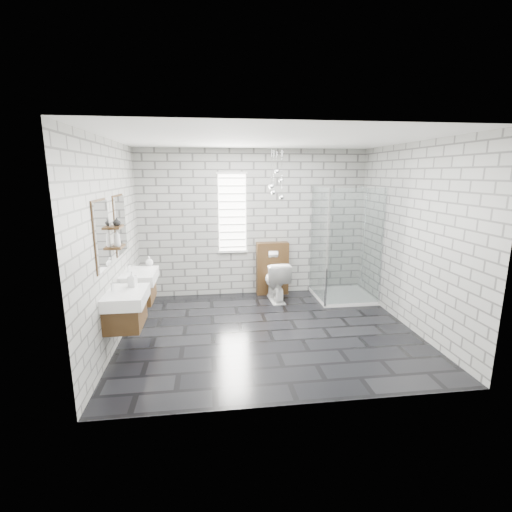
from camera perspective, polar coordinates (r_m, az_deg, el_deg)
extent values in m
cube|color=black|center=(5.56, 2.01, -11.49)|extent=(4.20, 3.60, 0.02)
cube|color=white|center=(5.10, 2.25, 17.65)|extent=(4.20, 3.60, 0.02)
cube|color=#9F9F9A|center=(6.93, -0.35, 5.05)|extent=(4.20, 0.02, 2.70)
cube|color=#9F9F9A|center=(3.43, 7.11, -2.89)|extent=(4.20, 0.02, 2.70)
cube|color=#9F9F9A|center=(5.25, -21.26, 1.74)|extent=(0.02, 3.60, 2.70)
cube|color=#9F9F9A|center=(5.89, 22.85, 2.71)|extent=(0.02, 3.60, 2.70)
cube|color=#482E16|center=(4.92, -19.41, -8.50)|extent=(0.42, 0.62, 0.30)
cube|color=silver|center=(4.87, -17.11, -8.17)|extent=(0.02, 0.35, 0.01)
cube|color=white|center=(4.84, -19.31, -6.01)|extent=(0.47, 0.70, 0.15)
cylinder|color=silver|center=(4.84, -21.23, -4.50)|extent=(0.04, 0.04, 0.12)
cylinder|color=silver|center=(4.81, -20.70, -3.93)|extent=(0.10, 0.02, 0.02)
cube|color=white|center=(4.71, -22.58, 2.96)|extent=(0.03, 0.55, 0.80)
cube|color=#482E16|center=(4.72, -22.72, 2.95)|extent=(0.01, 0.59, 0.84)
cube|color=#482E16|center=(5.79, -17.54, -5.19)|extent=(0.42, 0.62, 0.30)
cube|color=silver|center=(5.75, -15.59, -4.87)|extent=(0.02, 0.35, 0.01)
cube|color=white|center=(5.72, -17.44, -3.04)|extent=(0.47, 0.70, 0.15)
cylinder|color=silver|center=(5.72, -19.06, -1.76)|extent=(0.04, 0.04, 0.12)
cylinder|color=silver|center=(5.70, -18.60, -1.26)|extent=(0.10, 0.02, 0.02)
cube|color=white|center=(5.62, -20.14, 4.56)|extent=(0.03, 0.55, 0.80)
cube|color=#482E16|center=(5.62, -20.26, 4.56)|extent=(0.01, 0.59, 0.84)
cube|color=#482E16|center=(5.19, -20.50, 1.34)|extent=(0.14, 0.30, 0.03)
cube|color=#482E16|center=(5.14, -20.73, 4.18)|extent=(0.14, 0.30, 0.03)
cube|color=white|center=(6.85, -3.68, 6.62)|extent=(0.50, 0.02, 1.40)
cube|color=silver|center=(6.79, -3.75, 12.65)|extent=(0.56, 0.04, 0.04)
cube|color=silver|center=(6.94, -3.58, 0.69)|extent=(0.56, 0.04, 0.04)
cube|color=silver|center=(6.92, -3.59, 1.41)|extent=(0.48, 0.01, 0.02)
cube|color=silver|center=(6.89, -3.61, 2.55)|extent=(0.48, 0.01, 0.02)
cube|color=silver|center=(6.87, -3.62, 3.70)|extent=(0.48, 0.01, 0.02)
cube|color=silver|center=(6.85, -3.64, 4.85)|extent=(0.48, 0.01, 0.02)
cube|color=silver|center=(6.83, -3.66, 6.02)|extent=(0.48, 0.01, 0.02)
cube|color=silver|center=(6.82, -3.67, 7.19)|extent=(0.48, 0.01, 0.02)
cube|color=silver|center=(6.81, -3.69, 8.36)|extent=(0.48, 0.01, 0.02)
cube|color=silver|center=(6.80, -3.71, 9.54)|extent=(0.48, 0.01, 0.02)
cube|color=silver|center=(6.79, -3.72, 10.71)|extent=(0.48, 0.01, 0.03)
cube|color=silver|center=(6.79, -3.74, 11.90)|extent=(0.48, 0.01, 0.03)
cube|color=#482E16|center=(7.04, 2.52, -1.90)|extent=(0.60, 0.20, 1.00)
cube|color=silver|center=(6.87, 2.69, 0.31)|extent=(0.18, 0.01, 0.12)
cube|color=white|center=(7.12, 13.13, -5.99)|extent=(1.00, 1.00, 0.06)
cube|color=silver|center=(6.43, 15.08, 1.13)|extent=(1.00, 0.01, 2.00)
cube|color=silver|center=(6.72, 9.64, 1.87)|extent=(0.01, 1.00, 2.00)
cube|color=silver|center=(6.26, 10.93, 1.03)|extent=(0.03, 0.03, 2.00)
cube|color=silver|center=(6.63, 18.92, 1.21)|extent=(0.03, 0.03, 2.00)
cylinder|color=silver|center=(7.21, 16.29, 2.83)|extent=(0.02, 0.02, 1.80)
cylinder|color=silver|center=(7.09, 16.15, 10.17)|extent=(0.14, 0.14, 0.02)
sphere|color=silver|center=(6.39, 2.37, 10.62)|extent=(0.09, 0.09, 0.09)
cylinder|color=silver|center=(6.39, 2.40, 13.78)|extent=(0.01, 0.01, 0.61)
sphere|color=silver|center=(6.50, 3.98, 9.00)|extent=(0.09, 0.09, 0.09)
cylinder|color=silver|center=(6.49, 4.04, 12.92)|extent=(0.01, 0.01, 0.80)
sphere|color=silver|center=(6.58, 3.21, 12.86)|extent=(0.09, 0.09, 0.09)
cylinder|color=silver|center=(6.58, 3.23, 14.83)|extent=(0.01, 0.01, 0.36)
sphere|color=silver|center=(6.52, 2.69, 9.74)|extent=(0.09, 0.09, 0.09)
cylinder|color=silver|center=(6.51, 2.73, 13.30)|extent=(0.01, 0.01, 0.72)
sphere|color=silver|center=(6.57, 3.88, 11.51)|extent=(0.09, 0.09, 0.09)
cylinder|color=silver|center=(6.57, 3.92, 14.15)|extent=(0.01, 0.01, 0.52)
imported|color=white|center=(6.71, 3.06, -3.82)|extent=(0.45, 0.74, 0.73)
imported|color=#B2B2B2|center=(4.96, -18.50, -3.35)|extent=(0.12, 0.12, 0.21)
imported|color=#B2B2B2|center=(6.01, -16.10, -0.74)|extent=(0.15, 0.15, 0.15)
imported|color=#B2B2B2|center=(5.11, -20.63, 2.66)|extent=(0.09, 0.09, 0.23)
imported|color=#B2B2B2|center=(5.14, -20.65, 4.95)|extent=(0.13, 0.13, 0.11)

